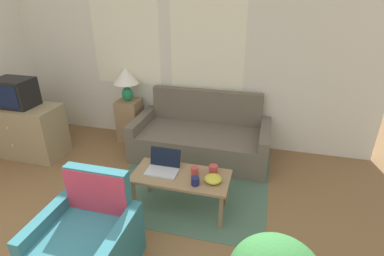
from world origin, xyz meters
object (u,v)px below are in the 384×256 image
object	(u,v)px
armchair	(89,242)
couch	(201,138)
cup_white	(195,172)
laptop	(163,166)
snack_bowl	(213,179)
coffee_table	(181,179)
cup_navy	(195,181)
cup_yellow	(213,169)
television	(15,93)
table_lamp	(126,78)

from	to	relation	value
armchair	couch	bearing A→B (deg)	77.01
couch	cup_white	xyz separation A→B (m)	(0.21, -1.25, 0.24)
laptop	snack_bowl	bearing A→B (deg)	-7.41
coffee_table	cup_navy	xyz separation A→B (m)	(0.19, -0.13, 0.10)
armchair	cup_yellow	bearing A→B (deg)	50.26
cup_navy	snack_bowl	bearing A→B (deg)	29.71
television	laptop	bearing A→B (deg)	-13.73
laptop	cup_white	bearing A→B (deg)	-3.14
armchair	cup_white	world-z (taller)	armchair
cup_yellow	couch	bearing A→B (deg)	109.13
snack_bowl	cup_navy	bearing A→B (deg)	-150.29
couch	snack_bowl	world-z (taller)	couch
coffee_table	cup_yellow	size ratio (longest dim) A/B	10.95
couch	cup_yellow	bearing A→B (deg)	-70.87
cup_navy	cup_yellow	distance (m)	0.30
television	table_lamp	world-z (taller)	table_lamp
couch	laptop	size ratio (longest dim) A/B	5.60
television	coffee_table	xyz separation A→B (m)	(2.61, -0.63, -0.58)
armchair	cup_white	size ratio (longest dim) A/B	8.02
couch	television	distance (m)	2.73
coffee_table	cup_white	bearing A→B (deg)	8.46
table_lamp	coffee_table	world-z (taller)	table_lamp
snack_bowl	cup_white	bearing A→B (deg)	165.53
table_lamp	cup_white	distance (m)	2.12
armchair	television	size ratio (longest dim) A/B	1.69
cup_navy	cup_yellow	size ratio (longest dim) A/B	0.92
couch	cup_navy	bearing A→B (deg)	-79.69
laptop	coffee_table	bearing A→B (deg)	-10.97
laptop	television	bearing A→B (deg)	166.27
armchair	coffee_table	xyz separation A→B (m)	(0.57, 0.95, 0.13)
table_lamp	cup_yellow	xyz separation A→B (m)	(1.64, -1.32, -0.55)
armchair	cup_white	xyz separation A→B (m)	(0.72, 0.97, 0.24)
cup_navy	cup_yellow	bearing A→B (deg)	63.12
television	snack_bowl	bearing A→B (deg)	-12.51
cup_navy	cup_white	size ratio (longest dim) A/B	0.82
coffee_table	television	bearing A→B (deg)	166.50
coffee_table	couch	bearing A→B (deg)	92.73
armchair	cup_yellow	xyz separation A→B (m)	(0.90, 1.09, 0.23)
armchair	television	distance (m)	2.67
cup_navy	cup_white	distance (m)	0.16
table_lamp	laptop	distance (m)	1.87
cup_white	coffee_table	bearing A→B (deg)	-171.54
couch	cup_yellow	xyz separation A→B (m)	(0.39, -1.13, 0.23)
cup_yellow	laptop	bearing A→B (deg)	-169.92
couch	cup_yellow	distance (m)	1.22
cup_yellow	snack_bowl	distance (m)	0.18
table_lamp	snack_bowl	size ratio (longest dim) A/B	2.86
laptop	armchair	bearing A→B (deg)	-109.69
laptop	cup_navy	world-z (taller)	laptop
table_lamp	cup_white	size ratio (longest dim) A/B	4.80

